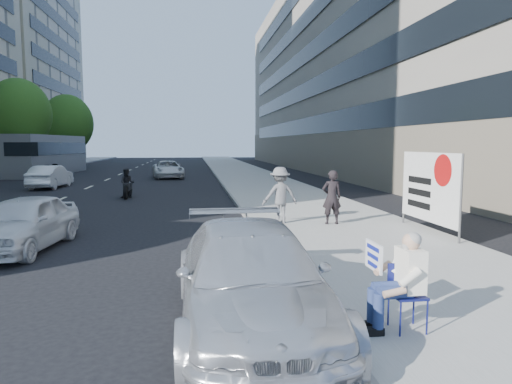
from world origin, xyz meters
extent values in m
plane|color=black|center=(0.00, 0.00, 0.00)|extent=(160.00, 160.00, 0.00)
cube|color=gray|center=(4.00, 20.00, 0.07)|extent=(5.00, 120.00, 0.15)
cube|color=gray|center=(17.00, 32.00, 10.00)|extent=(14.00, 70.00, 20.00)
cylinder|color=#382616|center=(-13.70, 30.00, 1.49)|extent=(0.30, 0.30, 2.97)
ellipsoid|color=#214A13|center=(-13.70, 30.00, 4.89)|extent=(4.80, 4.80, 5.52)
cylinder|color=#382616|center=(-13.70, 44.00, 1.31)|extent=(0.30, 0.30, 2.62)
ellipsoid|color=#214A13|center=(-13.70, 44.00, 4.79)|extent=(5.40, 5.40, 6.21)
cylinder|color=navy|center=(2.22, -2.87, 0.38)|extent=(0.02, 0.02, 0.45)
cylinder|color=navy|center=(2.58, -2.87, 0.38)|extent=(0.02, 0.02, 0.45)
cylinder|color=navy|center=(2.22, -2.51, 0.38)|extent=(0.02, 0.02, 0.45)
cylinder|color=navy|center=(2.58, -2.51, 0.38)|extent=(0.02, 0.02, 0.45)
cube|color=navy|center=(2.40, -2.69, 0.61)|extent=(0.40, 0.40, 0.03)
cube|color=navy|center=(2.40, -2.50, 0.80)|extent=(0.40, 0.02, 0.40)
cylinder|color=navy|center=(2.18, -2.79, 0.70)|extent=(0.44, 0.17, 0.17)
cylinder|color=navy|center=(1.96, -2.79, 0.47)|extent=(0.14, 0.14, 0.46)
cube|color=black|center=(1.90, -2.79, 0.20)|extent=(0.26, 0.11, 0.10)
cylinder|color=navy|center=(2.18, -2.59, 0.70)|extent=(0.44, 0.17, 0.17)
cylinder|color=navy|center=(1.96, -2.59, 0.47)|extent=(0.14, 0.14, 0.46)
cube|color=black|center=(1.90, -2.59, 0.20)|extent=(0.26, 0.11, 0.10)
cube|color=white|center=(2.42, -2.69, 0.96)|extent=(0.26, 0.42, 0.56)
sphere|color=tan|center=(2.42, -2.69, 1.33)|extent=(0.23, 0.23, 0.23)
ellipsoid|color=gray|center=(2.44, -2.69, 1.36)|extent=(0.22, 0.24, 0.19)
ellipsoid|color=gray|center=(2.34, -2.69, 1.26)|extent=(0.10, 0.14, 0.13)
cylinder|color=white|center=(2.30, -2.93, 0.93)|extent=(0.30, 0.10, 0.25)
cylinder|color=tan|center=(2.10, -2.93, 0.75)|extent=(0.29, 0.09, 0.14)
cylinder|color=white|center=(2.35, -2.43, 0.98)|extent=(0.26, 0.20, 0.32)
cylinder|color=tan|center=(2.22, -2.29, 0.88)|extent=(0.30, 0.21, 0.18)
cube|color=white|center=(2.15, -2.14, 1.01)|extent=(0.03, 0.55, 0.40)
imported|color=slate|center=(2.30, 5.58, 1.01)|extent=(1.19, 0.79, 1.73)
imported|color=black|center=(3.82, 5.17, 0.97)|extent=(0.61, 0.40, 1.64)
cylinder|color=#4C4C4C|center=(6.10, 2.08, 1.25)|extent=(0.06, 0.06, 2.20)
cylinder|color=#4C4C4C|center=(6.10, 5.08, 1.25)|extent=(0.06, 0.06, 2.20)
cube|color=white|center=(6.08, 3.58, 1.40)|extent=(0.04, 3.00, 1.90)
cylinder|color=#A50C0C|center=(6.06, 2.88, 1.90)|extent=(0.01, 0.84, 0.84)
cube|color=black|center=(6.06, 4.08, 1.55)|extent=(0.01, 1.30, 0.18)
cube|color=black|center=(6.06, 4.08, 1.20)|extent=(0.01, 1.30, 0.18)
cube|color=black|center=(6.06, 4.08, 0.85)|extent=(0.01, 1.30, 0.18)
imported|color=silver|center=(0.42, -2.00, 0.72)|extent=(2.02, 4.94, 1.43)
imported|color=silver|center=(-4.46, 3.51, 0.67)|extent=(2.03, 4.10, 1.34)
imported|color=white|center=(-8.64, 19.99, 0.66)|extent=(1.64, 4.11, 1.33)
imported|color=silver|center=(-2.21, 27.07, 0.65)|extent=(2.70, 4.92, 1.30)
cylinder|color=black|center=(-3.46, 13.63, 0.32)|extent=(0.13, 0.64, 0.64)
cylinder|color=black|center=(-3.46, 15.03, 0.32)|extent=(0.13, 0.64, 0.64)
cube|color=black|center=(-3.46, 14.33, 0.55)|extent=(0.27, 1.20, 0.35)
imported|color=black|center=(-3.46, 14.23, 0.71)|extent=(0.70, 0.55, 1.42)
cube|color=slate|center=(-12.53, 32.73, 1.65)|extent=(3.60, 12.18, 3.30)
cube|color=black|center=(-13.80, 32.73, 2.20)|extent=(1.13, 11.46, 1.00)
cube|color=black|center=(-11.26, 32.73, 2.20)|extent=(1.13, 11.46, 1.00)
cube|color=black|center=(-12.53, 26.71, 2.20)|extent=(2.40, 0.28, 1.00)
cylinder|color=black|center=(-13.78, 28.23, 0.50)|extent=(0.34, 1.02, 1.00)
cylinder|color=black|center=(-11.28, 28.23, 0.50)|extent=(0.34, 1.02, 1.00)
cylinder|color=black|center=(-13.78, 30.23, 0.50)|extent=(0.34, 1.02, 1.00)
cylinder|color=black|center=(-11.28, 30.23, 0.50)|extent=(0.34, 1.02, 1.00)
cylinder|color=black|center=(-13.78, 36.23, 0.50)|extent=(0.34, 1.02, 1.00)
cylinder|color=black|center=(-11.28, 36.23, 0.50)|extent=(0.34, 1.02, 1.00)
cylinder|color=black|center=(-13.78, 37.73, 0.50)|extent=(0.34, 1.02, 1.00)
cylinder|color=black|center=(-11.28, 37.73, 0.50)|extent=(0.34, 1.02, 1.00)
camera|label=1|loc=(-0.36, -8.12, 2.58)|focal=32.00mm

